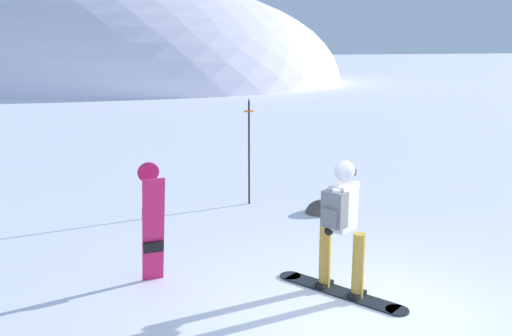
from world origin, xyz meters
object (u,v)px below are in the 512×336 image
(snowboarder_main, at_px, (341,224))
(spare_snowboard, at_px, (153,224))
(rock_mid, at_px, (324,212))
(piste_marker_near, at_px, (249,145))

(snowboarder_main, bearing_deg, spare_snowboard, 152.25)
(rock_mid, bearing_deg, piste_marker_near, 137.19)
(rock_mid, bearing_deg, snowboarder_main, -114.01)
(snowboarder_main, distance_m, rock_mid, 3.61)
(spare_snowboard, distance_m, rock_mid, 4.18)
(snowboarder_main, relative_size, rock_mid, 2.47)
(snowboarder_main, height_order, rock_mid, snowboarder_main)
(snowboarder_main, relative_size, spare_snowboard, 1.06)
(snowboarder_main, distance_m, spare_snowboard, 2.40)
(piste_marker_near, bearing_deg, spare_snowboard, -128.03)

